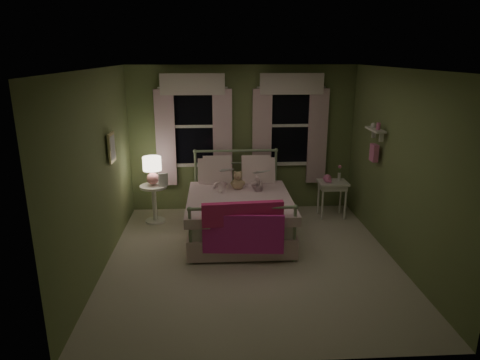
{
  "coord_description": "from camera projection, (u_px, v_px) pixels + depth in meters",
  "views": [
    {
      "loc": [
        -0.47,
        -5.43,
        2.79
      ],
      "look_at": [
        -0.13,
        0.56,
        1.0
      ],
      "focal_mm": 32.0,
      "sensor_mm": 36.0,
      "label": 1
    }
  ],
  "objects": [
    {
      "name": "framed_picture",
      "position": [
        112.0,
        148.0,
        6.06
      ],
      "size": [
        0.03,
        0.32,
        0.42
      ],
      "color": "beige",
      "rests_on": "room_shell"
    },
    {
      "name": "room_shell",
      "position": [
        252.0,
        170.0,
        5.65
      ],
      "size": [
        4.2,
        4.2,
        4.2
      ],
      "color": "beige",
      "rests_on": "ground"
    },
    {
      "name": "pink_throw",
      "position": [
        243.0,
        222.0,
        5.73
      ],
      "size": [
        1.1,
        0.22,
        0.71
      ],
      "color": "#EB2E7B",
      "rests_on": "bed"
    },
    {
      "name": "child_right",
      "position": [
        254.0,
        171.0,
        7.04
      ],
      "size": [
        0.36,
        0.29,
        0.69
      ],
      "primitive_type": "imported",
      "rotation": [
        0.0,
        0.0,
        3.24
      ],
      "color": "#F7D1DD",
      "rests_on": "bed"
    },
    {
      "name": "book_right",
      "position": [
        256.0,
        175.0,
        6.8
      ],
      "size": [
        0.22,
        0.15,
        0.26
      ],
      "primitive_type": "imported",
      "rotation": [
        1.22,
        0.0,
        0.23
      ],
      "color": "beige",
      "rests_on": "child_right"
    },
    {
      "name": "pink_toy",
      "position": [
        327.0,
        178.0,
        7.38
      ],
      "size": [
        0.14,
        0.2,
        0.14
      ],
      "color": "pink",
      "rests_on": "nightstand_right"
    },
    {
      "name": "window_right",
      "position": [
        290.0,
        122.0,
        7.55
      ],
      "size": [
        1.34,
        0.13,
        1.96
      ],
      "color": "black",
      "rests_on": "room_shell"
    },
    {
      "name": "wall_shelf",
      "position": [
        375.0,
        141.0,
        6.36
      ],
      "size": [
        0.15,
        0.5,
        0.6
      ],
      "color": "white",
      "rests_on": "room_shell"
    },
    {
      "name": "child_left",
      "position": [
        220.0,
        169.0,
        6.99
      ],
      "size": [
        0.3,
        0.21,
        0.8
      ],
      "primitive_type": "imported",
      "rotation": [
        0.0,
        0.0,
        3.19
      ],
      "color": "#F7D1DD",
      "rests_on": "bed"
    },
    {
      "name": "bed",
      "position": [
        239.0,
        211.0,
        6.77
      ],
      "size": [
        1.58,
        2.04,
        1.18
      ],
      "color": "white",
      "rests_on": "ground"
    },
    {
      "name": "table_lamp",
      "position": [
        152.0,
        168.0,
        7.1
      ],
      "size": [
        0.31,
        0.31,
        0.48
      ],
      "color": "#DA8186",
      "rests_on": "nightstand_left"
    },
    {
      "name": "bud_vase",
      "position": [
        339.0,
        173.0,
        7.42
      ],
      "size": [
        0.06,
        0.06,
        0.28
      ],
      "color": "white",
      "rests_on": "nightstand_right"
    },
    {
      "name": "nightstand_left",
      "position": [
        154.0,
        198.0,
        7.25
      ],
      "size": [
        0.46,
        0.46,
        0.65
      ],
      "color": "white",
      "rests_on": "ground"
    },
    {
      "name": "teddy_bear",
      "position": [
        238.0,
        182.0,
        6.91
      ],
      "size": [
        0.24,
        0.2,
        0.32
      ],
      "color": "tan",
      "rests_on": "bed"
    },
    {
      "name": "book_left",
      "position": [
        220.0,
        173.0,
        6.76
      ],
      "size": [
        0.21,
        0.14,
        0.26
      ],
      "primitive_type": "imported",
      "rotation": [
        1.22,
        0.0,
        0.12
      ],
      "color": "beige",
      "rests_on": "child_left"
    },
    {
      "name": "nightstand_right",
      "position": [
        332.0,
        187.0,
        7.43
      ],
      "size": [
        0.5,
        0.4,
        0.64
      ],
      "color": "white",
      "rests_on": "ground"
    },
    {
      "name": "window_left",
      "position": [
        194.0,
        123.0,
        7.45
      ],
      "size": [
        1.34,
        0.13,
        1.96
      ],
      "color": "black",
      "rests_on": "room_shell"
    },
    {
      "name": "book_nightstand",
      "position": [
        159.0,
        186.0,
        7.11
      ],
      "size": [
        0.22,
        0.26,
        0.02
      ],
      "primitive_type": "imported",
      "rotation": [
        0.0,
        0.0,
        0.25
      ],
      "color": "beige",
      "rests_on": "nightstand_left"
    }
  ]
}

